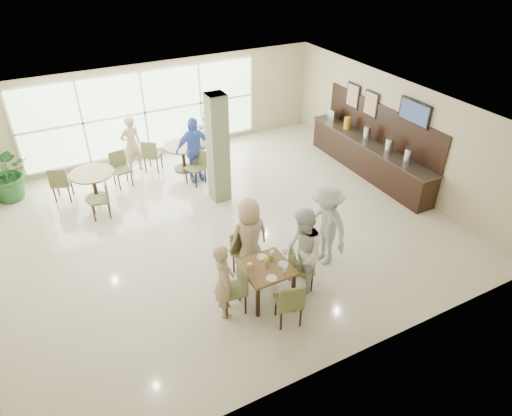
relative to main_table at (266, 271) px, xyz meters
name	(u,v)px	position (x,y,z in m)	size (l,w,h in m)	color
ground	(225,225)	(0.31, 2.59, -0.65)	(10.00, 10.00, 0.00)	beige
room_shell	(223,161)	(0.31, 2.59, 1.05)	(10.00, 10.00, 10.00)	white
window_bank	(145,113)	(-0.19, 7.05, 0.75)	(7.00, 0.04, 7.00)	silver
column	(218,149)	(0.71, 3.79, 0.75)	(0.45, 0.45, 2.80)	#777B55
main_table	(266,271)	(0.00, 0.00, 0.00)	(0.90, 0.90, 0.75)	brown
round_table_left	(93,179)	(-2.16, 5.28, -0.07)	(1.11, 1.11, 0.75)	brown
round_table_right	(183,151)	(0.44, 5.75, -0.08)	(1.07, 1.07, 0.75)	brown
chairs_main_table	(267,277)	(0.02, 0.01, -0.18)	(2.00, 2.12, 0.95)	#5E6537
chairs_table_left	(95,183)	(-2.15, 5.20, -0.18)	(2.08, 1.83, 0.95)	#5E6537
chairs_table_right	(182,156)	(0.39, 5.68, -0.18)	(2.07, 1.92, 0.95)	#5E6537
tabletop_clutter	(269,263)	(0.06, 0.00, 0.16)	(0.75, 0.82, 0.21)	white
buffet_counter	(369,155)	(5.01, 3.10, -0.10)	(0.64, 4.70, 1.95)	black
wall_tv	(415,112)	(5.25, 1.99, 1.50)	(0.06, 1.00, 0.58)	black
framed_art_a	(371,104)	(5.26, 3.59, 1.20)	(0.05, 0.55, 0.70)	black
framed_art_b	(353,96)	(5.26, 4.39, 1.20)	(0.05, 0.55, 0.70)	black
potted_plant	(7,173)	(-4.06, 6.27, 0.10)	(1.35, 1.35, 1.50)	#245A28
teen_left	(224,281)	(-0.86, 0.00, 0.11)	(0.56, 0.36, 1.52)	tan
teen_far	(249,237)	(0.07, 0.83, 0.20)	(0.84, 0.46, 1.71)	tan
teen_right	(302,252)	(0.70, -0.11, 0.26)	(0.89, 0.69, 1.82)	white
teen_standing	(326,225)	(1.62, 0.42, 0.26)	(1.18, 0.68, 1.83)	#B5B5B8
adult_a	(194,150)	(0.52, 5.02, 0.26)	(1.06, 0.60, 1.81)	#4566D0
adult_b	(210,135)	(1.35, 5.87, 0.18)	(1.53, 0.66, 1.65)	white
adult_standing	(131,144)	(-0.85, 6.33, 0.18)	(0.60, 0.40, 1.65)	tan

